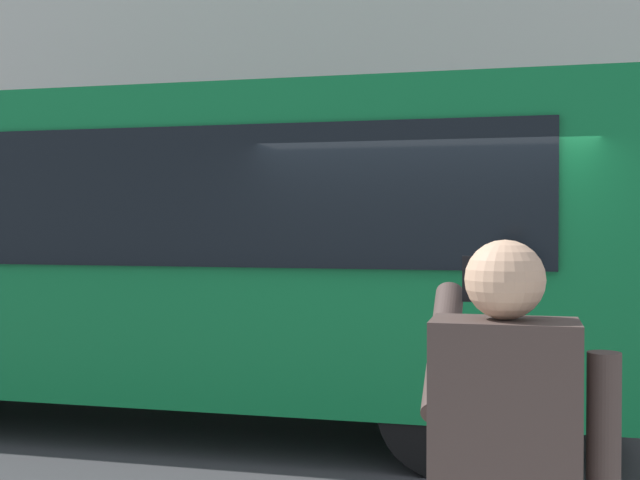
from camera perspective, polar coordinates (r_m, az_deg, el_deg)
ground_plane at (r=6.98m, az=7.74°, el=-14.55°), size 60.00×60.00×0.00m
red_bus at (r=8.06m, az=-12.42°, el=-0.32°), size 9.05×2.54×3.08m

